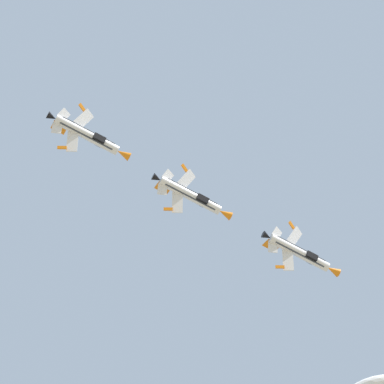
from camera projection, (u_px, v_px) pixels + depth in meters
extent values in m
cylinder|color=white|center=(299.00, 253.00, 163.37)|extent=(12.08, 2.45, 1.70)
cube|color=#383D47|center=(300.00, 252.00, 163.00)|extent=(10.13, 1.80, 1.40)
cone|color=orange|center=(333.00, 270.00, 164.54)|extent=(2.49, 1.71, 1.56)
cone|color=black|center=(267.00, 236.00, 162.27)|extent=(1.68, 1.46, 1.36)
ellipsoid|color=#192333|center=(310.00, 261.00, 164.31)|extent=(3.29, 1.73, 1.54)
cube|color=black|center=(312.00, 256.00, 163.08)|extent=(2.28, 1.46, 1.38)
cube|color=white|center=(288.00, 260.00, 161.49)|extent=(2.82, 3.18, 3.51)
cube|color=orange|center=(280.00, 267.00, 160.08)|extent=(1.67, 1.14, 0.59)
cube|color=white|center=(294.00, 237.00, 164.55)|extent=(3.00, 3.24, 3.51)
cube|color=orange|center=(292.00, 225.00, 165.60)|extent=(1.63, 1.28, 0.59)
cube|color=white|center=(273.00, 247.00, 161.64)|extent=(2.06, 1.89, 1.87)
cube|color=white|center=(277.00, 234.00, 163.43)|extent=(2.15, 2.02, 1.87)
cube|color=orange|center=(272.00, 245.00, 164.02)|extent=(2.73, 2.38, 1.69)
cylinder|color=white|center=(190.00, 196.00, 162.47)|extent=(12.08, 2.45, 1.70)
cube|color=#383D47|center=(191.00, 194.00, 162.08)|extent=(10.14, 1.85, 1.38)
cone|color=orange|center=(225.00, 214.00, 163.64)|extent=(2.49, 1.71, 1.56)
cone|color=black|center=(157.00, 178.00, 161.37)|extent=(1.68, 1.46, 1.36)
ellipsoid|color=#192333|center=(202.00, 204.00, 163.42)|extent=(3.29, 1.74, 1.55)
cube|color=black|center=(202.00, 199.00, 162.16)|extent=(2.28, 1.48, 1.38)
cube|color=white|center=(177.00, 203.00, 160.69)|extent=(2.88, 3.32, 3.40)
cube|color=orange|center=(168.00, 209.00, 159.36)|extent=(1.68, 1.15, 0.59)
cube|color=white|center=(186.00, 180.00, 163.54)|extent=(3.08, 3.37, 3.40)
cube|color=orange|center=(185.00, 168.00, 164.51)|extent=(1.64, 1.29, 0.59)
cube|color=white|center=(162.00, 189.00, 160.80)|extent=(2.09, 1.96, 1.81)
cube|color=white|center=(168.00, 176.00, 162.47)|extent=(2.18, 2.09, 1.81)
cube|color=orange|center=(163.00, 188.00, 163.17)|extent=(2.73, 2.31, 1.79)
cylinder|color=white|center=(87.00, 135.00, 157.64)|extent=(12.08, 2.45, 1.70)
cube|color=#383D47|center=(88.00, 134.00, 157.26)|extent=(10.14, 1.84, 1.38)
cone|color=orange|center=(123.00, 154.00, 158.81)|extent=(2.49, 1.71, 1.56)
cone|color=black|center=(52.00, 117.00, 156.54)|extent=(1.68, 1.46, 1.36)
ellipsoid|color=#192333|center=(99.00, 144.00, 158.59)|extent=(3.29, 1.74, 1.54)
cube|color=black|center=(99.00, 139.00, 157.34)|extent=(2.28, 1.47, 1.38)
cube|color=white|center=(72.00, 141.00, 155.84)|extent=(2.87, 3.29, 3.43)
cube|color=orange|center=(62.00, 148.00, 154.49)|extent=(1.67, 1.15, 0.59)
cube|color=white|center=(83.00, 119.00, 158.75)|extent=(3.06, 3.34, 3.43)
cube|color=orange|center=(82.00, 108.00, 159.73)|extent=(1.64, 1.29, 0.59)
cube|color=white|center=(57.00, 128.00, 155.96)|extent=(2.08, 1.94, 1.83)
cube|color=white|center=(64.00, 115.00, 157.66)|extent=(2.17, 2.07, 1.83)
cube|color=orange|center=(59.00, 127.00, 158.33)|extent=(2.73, 2.33, 1.76)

